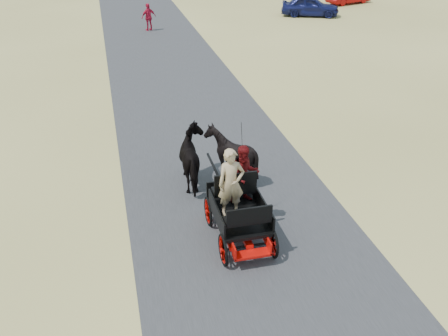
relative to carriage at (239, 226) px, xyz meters
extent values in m
plane|color=tan|center=(0.26, 1.88, -0.36)|extent=(140.00, 140.00, 0.00)
cube|color=#38383A|center=(0.26, 1.88, -0.35)|extent=(6.00, 140.00, 0.01)
imported|color=black|center=(-0.55, 3.00, 0.49)|extent=(0.91, 2.01, 1.70)
imported|color=black|center=(0.55, 3.00, 0.49)|extent=(1.37, 1.54, 1.70)
imported|color=tan|center=(-0.20, 0.05, 1.26)|extent=(0.66, 0.43, 1.80)
imported|color=#660C0F|center=(0.30, 0.60, 1.15)|extent=(0.77, 0.60, 1.58)
imported|color=#BC1535|center=(0.25, 23.29, 0.50)|extent=(1.09, 0.76, 1.73)
imported|color=navy|center=(12.21, 25.04, 0.35)|extent=(4.46, 3.07, 1.41)
camera|label=1|loc=(-2.84, -10.05, 7.37)|focal=40.00mm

